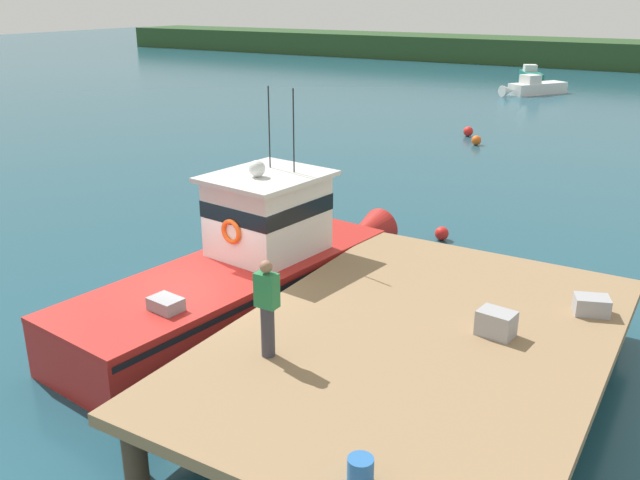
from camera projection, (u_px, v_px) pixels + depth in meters
name	position (u px, v px, depth m)	size (l,w,h in m)	color
ground_plane	(204.00, 331.00, 14.39)	(200.00, 200.00, 0.00)	#1E4C5B
dock	(418.00, 342.00, 11.70)	(6.00, 9.00, 1.20)	#4C3D2D
main_fishing_boat	(250.00, 269.00, 14.97)	(3.50, 9.95, 4.80)	red
crate_single_far	(496.00, 323.00, 11.59)	(0.60, 0.44, 0.44)	#9E9EA3
crate_stack_near_edge	(592.00, 305.00, 12.38)	(0.60, 0.44, 0.33)	#9E9EA3
bait_bucket	(360.00, 471.00, 8.09)	(0.32, 0.32, 0.34)	#2866B2
deckhand_by_the_boat	(267.00, 307.00, 10.72)	(0.36, 0.22, 1.63)	#383842
moored_boat_off_the_point	(534.00, 88.00, 47.71)	(3.76, 5.05, 1.35)	white
moored_boat_far_right	(530.00, 75.00, 55.37)	(2.94, 4.68, 1.21)	#196B5B
mooring_buoy_outer	(442.00, 233.00, 19.61)	(0.40, 0.40, 0.40)	red
mooring_buoy_inshore	(476.00, 140.00, 31.86)	(0.45, 0.45, 0.45)	#EA5B19
mooring_buoy_spare_mooring	(468.00, 131.00, 33.83)	(0.48, 0.48, 0.48)	red
far_shoreline	(636.00, 55.00, 63.99)	(120.00, 8.00, 2.40)	#284723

